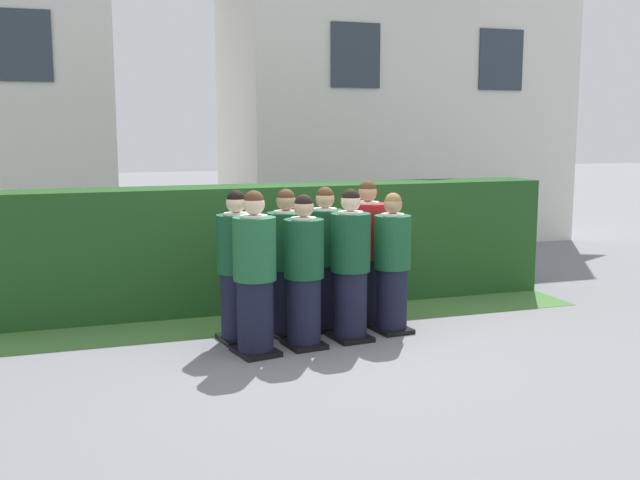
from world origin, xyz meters
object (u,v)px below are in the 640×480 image
object	(u,v)px
student_front_row_1	(304,275)
student_front_row_3	(392,266)
student_front_row_0	(255,277)
student_rear_row_0	(237,270)
student_in_red_blazer	(367,256)
student_rear_row_2	(325,262)
student_front_row_2	(350,269)
student_rear_row_1	(286,266)

from	to	relation	value
student_front_row_1	student_front_row_3	world-z (taller)	student_front_row_1
student_front_row_0	student_rear_row_0	bearing A→B (deg)	96.97
student_in_red_blazer	student_front_row_1	bearing A→B (deg)	-144.76
student_rear_row_2	student_in_red_blazer	world-z (taller)	student_in_red_blazer
student_front_row_2	student_rear_row_1	size ratio (longest dim) A/B	1.01
student_in_red_blazer	student_front_row_0	bearing A→B (deg)	-152.56
student_rear_row_0	student_front_row_2	bearing A→B (deg)	-15.65
student_front_row_1	student_front_row_2	distance (m)	0.55
student_front_row_2	student_rear_row_0	world-z (taller)	student_front_row_2
student_front_row_3	student_rear_row_0	size ratio (longest dim) A/B	0.96
student_rear_row_1	student_rear_row_2	bearing A→B (deg)	13.82
student_rear_row_0	student_rear_row_2	xyz separation A→B (m)	(1.04, 0.19, -0.00)
student_in_red_blazer	student_rear_row_2	bearing A→B (deg)	-171.17
student_front_row_2	student_rear_row_0	xyz separation A→B (m)	(-1.14, 0.32, -0.00)
student_front_row_0	student_rear_row_1	world-z (taller)	student_front_row_0
student_front_row_0	student_front_row_2	world-z (taller)	student_front_row_0
student_front_row_1	student_front_row_3	size ratio (longest dim) A/B	1.02
student_rear_row_0	student_rear_row_1	distance (m)	0.56
student_front_row_2	student_in_red_blazer	size ratio (longest dim) A/B	0.98
student_front_row_2	student_in_red_blazer	xyz separation A→B (m)	(0.43, 0.59, 0.02)
student_front_row_2	student_rear_row_1	world-z (taller)	student_front_row_2
student_front_row_0	student_front_row_2	size ratio (longest dim) A/B	1.02
student_front_row_3	student_rear_row_2	world-z (taller)	student_rear_row_2
student_front_row_3	student_rear_row_1	bearing A→B (deg)	167.52
student_rear_row_2	student_rear_row_0	bearing A→B (deg)	-169.77
student_front_row_1	student_front_row_2	xyz separation A→B (m)	(0.54, 0.10, 0.02)
student_front_row_0	student_front_row_1	distance (m)	0.54
student_front_row_1	student_in_red_blazer	distance (m)	1.19
student_front_row_3	student_in_red_blazer	xyz separation A→B (m)	(-0.11, 0.45, 0.05)
student_front_row_1	student_front_row_3	xyz separation A→B (m)	(1.09, 0.24, -0.02)
student_front_row_0	student_rear_row_2	size ratio (longest dim) A/B	1.03
student_front_row_3	student_front_row_2	bearing A→B (deg)	-165.63
student_front_row_0	student_front_row_3	xyz separation A→B (m)	(1.62, 0.33, -0.05)
student_front_row_0	student_in_red_blazer	xyz separation A→B (m)	(1.51, 0.78, 0.00)
student_front_row_0	student_front_row_3	world-z (taller)	student_front_row_0
student_rear_row_0	student_rear_row_1	size ratio (longest dim) A/B	1.00
student_front_row_3	student_rear_row_2	distance (m)	0.75
student_front_row_3	student_rear_row_0	xyz separation A→B (m)	(-1.68, 0.18, 0.03)
student_front_row_1	student_rear_row_0	size ratio (longest dim) A/B	0.98
student_rear_row_2	student_in_red_blazer	size ratio (longest dim) A/B	0.97
student_front_row_1	student_in_red_blazer	bearing A→B (deg)	35.24
student_front_row_2	student_front_row_3	bearing A→B (deg)	14.37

